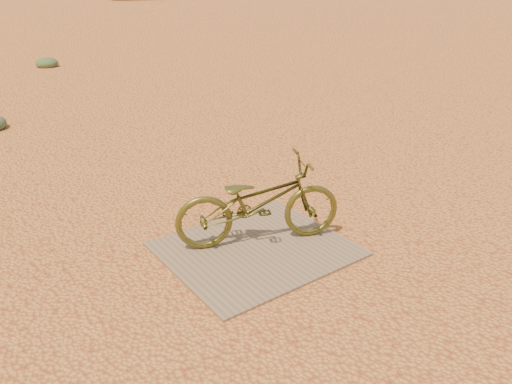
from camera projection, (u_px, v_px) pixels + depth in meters
ground at (314, 260)px, 4.24m from camera, size 120.00×120.00×0.00m
plywood_board at (256, 249)px, 4.39m from camera, size 1.54×1.34×0.02m
bicycle at (259, 202)px, 4.34m from camera, size 1.55×1.03×0.77m
kale_b at (48, 67)px, 12.57m from camera, size 0.54×0.54×0.30m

